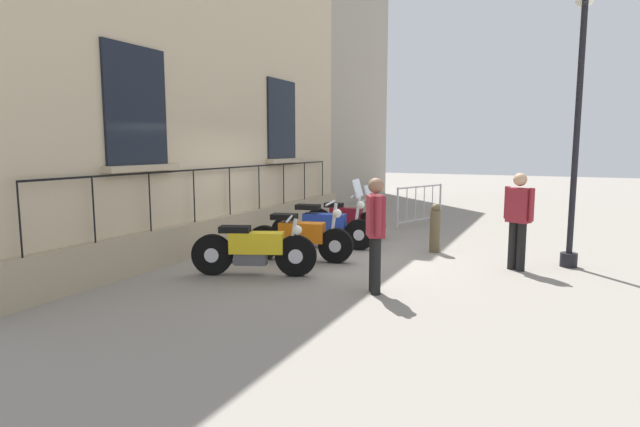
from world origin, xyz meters
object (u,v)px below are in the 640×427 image
(motorcycle_orange, at_px, (300,238))
(motorcycle_blue, at_px, (324,226))
(bollard, at_px, (435,228))
(pedestrian_standing, at_px, (375,229))
(lamppost, at_px, (580,87))
(motorcycle_yellow, at_px, (254,249))
(pedestrian_walking, at_px, (518,216))
(motorcycle_maroon, at_px, (345,220))
(crowd_barrier, at_px, (420,204))

(motorcycle_orange, xyz_separation_m, motorcycle_blue, (-0.11, 1.25, 0.03))
(bollard, height_order, pedestrian_standing, pedestrian_standing)
(motorcycle_orange, height_order, lamppost, lamppost)
(motorcycle_yellow, xyz_separation_m, pedestrian_walking, (3.78, 2.18, 0.49))
(motorcycle_maroon, distance_m, pedestrian_walking, 4.06)
(crowd_barrier, distance_m, pedestrian_standing, 6.54)
(motorcycle_blue, bearing_deg, motorcycle_yellow, -91.59)
(motorcycle_orange, relative_size, motorcycle_blue, 0.91)
(motorcycle_orange, xyz_separation_m, motorcycle_maroon, (-0.12, 2.46, 0.01))
(motorcycle_orange, distance_m, pedestrian_standing, 2.39)
(motorcycle_yellow, distance_m, motorcycle_orange, 1.27)
(motorcycle_yellow, distance_m, crowd_barrier, 6.44)
(lamppost, bearing_deg, motorcycle_blue, -176.00)
(motorcycle_orange, distance_m, crowd_barrier, 5.17)
(motorcycle_blue, xyz_separation_m, bollard, (2.14, 0.56, 0.03))
(motorcycle_blue, xyz_separation_m, motorcycle_maroon, (-0.02, 1.21, -0.02))
(motorcycle_orange, relative_size, pedestrian_walking, 1.20)
(motorcycle_yellow, xyz_separation_m, motorcycle_maroon, (0.05, 3.72, -0.00))
(lamppost, bearing_deg, pedestrian_standing, -130.56)
(motorcycle_orange, bearing_deg, crowd_barrier, 79.84)
(pedestrian_walking, bearing_deg, bollard, 150.61)
(motorcycle_blue, height_order, crowd_barrier, motorcycle_blue)
(motorcycle_yellow, distance_m, bollard, 3.78)
(pedestrian_standing, bearing_deg, lamppost, 49.44)
(motorcycle_yellow, distance_m, lamppost, 5.98)
(motorcycle_maroon, bearing_deg, crowd_barrier, 68.50)
(motorcycle_yellow, xyz_separation_m, bollard, (2.21, 3.07, 0.05))
(motorcycle_maroon, distance_m, bollard, 2.26)
(motorcycle_yellow, bearing_deg, lamppost, 31.64)
(lamppost, relative_size, crowd_barrier, 2.64)
(motorcycle_blue, xyz_separation_m, pedestrian_walking, (3.71, -0.33, 0.47))
(motorcycle_yellow, height_order, motorcycle_maroon, motorcycle_maroon)
(motorcycle_yellow, xyz_separation_m, motorcycle_orange, (0.17, 1.26, -0.01))
(motorcycle_yellow, bearing_deg, pedestrian_walking, 30.01)
(bollard, bearing_deg, motorcycle_orange, -138.42)
(pedestrian_walking, bearing_deg, pedestrian_standing, -126.67)
(crowd_barrier, bearing_deg, lamppost, -45.13)
(motorcycle_blue, xyz_separation_m, lamppost, (4.52, 0.32, 2.59))
(bollard, xyz_separation_m, pedestrian_walking, (1.57, -0.88, 0.43))
(motorcycle_yellow, distance_m, motorcycle_blue, 2.51)
(motorcycle_yellow, xyz_separation_m, crowd_barrier, (1.09, 6.34, 0.13))
(motorcycle_maroon, bearing_deg, bollard, -16.78)
(motorcycle_yellow, relative_size, pedestrian_walking, 1.17)
(pedestrian_walking, bearing_deg, lamppost, 38.56)
(crowd_barrier, bearing_deg, pedestrian_walking, -57.05)
(motorcycle_maroon, distance_m, crowd_barrier, 2.82)
(motorcycle_yellow, bearing_deg, motorcycle_maroon, 89.19)
(crowd_barrier, bearing_deg, pedestrian_standing, -81.34)
(pedestrian_walking, bearing_deg, motorcycle_maroon, 157.63)
(motorcycle_blue, bearing_deg, crowd_barrier, 75.15)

